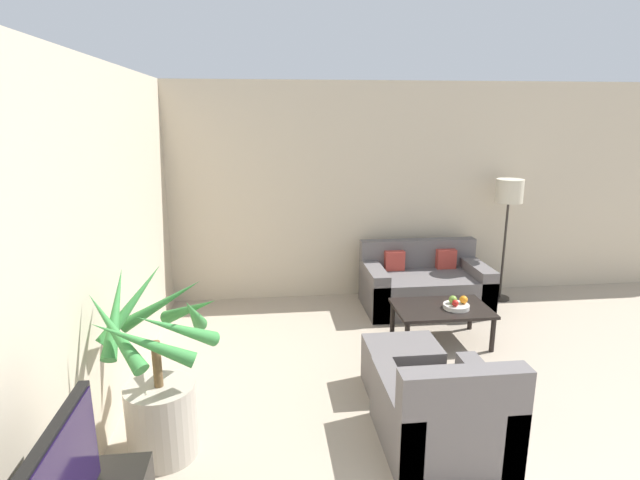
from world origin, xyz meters
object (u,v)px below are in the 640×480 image
(potted_palm, at_px, (160,390))
(orange_fruit, at_px, (464,300))
(apple_red, at_px, (455,303))
(armchair, at_px, (443,416))
(floor_lamp, at_px, (509,198))
(apple_green, at_px, (453,300))
(ottoman, at_px, (402,365))
(fruit_bowl, at_px, (456,306))
(sofa_loveseat, at_px, (424,286))
(coffee_table, at_px, (442,311))

(potted_palm, xyz_separation_m, orange_fruit, (2.74, 1.46, -0.02))
(apple_red, xyz_separation_m, armchair, (-0.68, -1.54, -0.21))
(floor_lamp, xyz_separation_m, apple_green, (-1.09, -1.13, -0.84))
(apple_red, xyz_separation_m, ottoman, (-0.75, -0.73, -0.25))
(fruit_bowl, relative_size, ottoman, 0.43)
(apple_red, bearing_deg, apple_green, 85.96)
(potted_palm, xyz_separation_m, fruit_bowl, (2.65, 1.44, -0.09))
(sofa_loveseat, distance_m, armchair, 2.69)
(orange_fruit, height_order, ottoman, orange_fruit)
(floor_lamp, bearing_deg, ottoman, -133.48)
(potted_palm, xyz_separation_m, armchair, (1.94, -0.16, -0.24))
(floor_lamp, bearing_deg, sofa_loveseat, -171.71)
(floor_lamp, xyz_separation_m, orange_fruit, (-0.98, -1.15, -0.84))
(ottoman, bearing_deg, orange_fruit, 42.68)
(orange_fruit, height_order, armchair, armchair)
(sofa_loveseat, height_order, orange_fruit, sofa_loveseat)
(orange_fruit, distance_m, armchair, 1.81)
(ottoman, bearing_deg, sofa_loveseat, 66.59)
(potted_palm, relative_size, fruit_bowl, 5.05)
(potted_palm, bearing_deg, apple_green, 29.23)
(potted_palm, distance_m, sofa_loveseat, 3.61)
(apple_red, distance_m, orange_fruit, 0.13)
(fruit_bowl, bearing_deg, apple_green, 133.72)
(sofa_loveseat, bearing_deg, armchair, -105.12)
(floor_lamp, height_order, apple_red, floor_lamp)
(orange_fruit, bearing_deg, sofa_loveseat, 95.08)
(apple_green, height_order, armchair, armchair)
(floor_lamp, relative_size, orange_fruit, 18.77)
(sofa_loveseat, height_order, apple_red, sofa_loveseat)
(floor_lamp, relative_size, apple_green, 18.56)
(orange_fruit, bearing_deg, ottoman, -137.32)
(armchair, bearing_deg, coffee_table, 70.66)
(fruit_bowl, bearing_deg, coffee_table, 158.37)
(potted_palm, height_order, orange_fruit, potted_palm)
(armchair, bearing_deg, potted_palm, 175.42)
(potted_palm, xyz_separation_m, sofa_loveseat, (2.65, 2.45, -0.22))
(coffee_table, relative_size, ottoman, 1.56)
(apple_red, xyz_separation_m, apple_green, (0.01, 0.08, 0.01))
(potted_palm, bearing_deg, floor_lamp, 35.01)
(apple_red, bearing_deg, potted_palm, -152.08)
(sofa_loveseat, distance_m, apple_green, 1.00)
(sofa_loveseat, bearing_deg, potted_palm, -137.27)
(potted_palm, bearing_deg, orange_fruit, 28.02)
(potted_palm, bearing_deg, fruit_bowl, 28.48)
(coffee_table, height_order, ottoman, ottoman)
(potted_palm, distance_m, fruit_bowl, 3.02)
(armchair, relative_size, ottoman, 1.39)
(coffee_table, distance_m, apple_red, 0.19)
(fruit_bowl, xyz_separation_m, ottoman, (-0.78, -0.78, -0.20))
(coffee_table, xyz_separation_m, fruit_bowl, (0.13, -0.05, 0.07))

